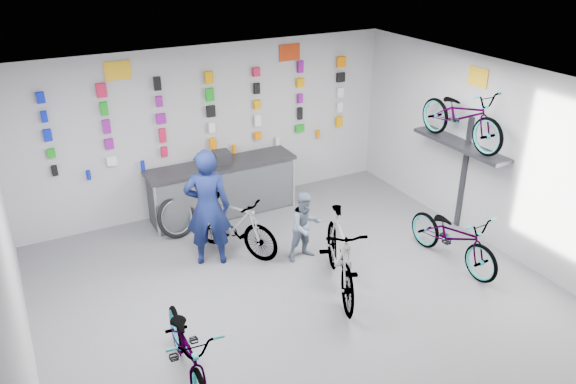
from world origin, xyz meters
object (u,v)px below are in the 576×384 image
bike_left (188,349)px  bike_right (453,236)px  clerk (208,208)px  bike_service (234,225)px  customer (306,226)px  bike_center (340,254)px  counter (223,190)px

bike_left → bike_right: 4.49m
bike_left → clerk: 2.63m
bike_service → customer: customer is taller
bike_left → bike_center: bike_center is taller
counter → customer: customer is taller
counter → bike_center: bike_center is taller
clerk → counter: bearing=-97.8°
bike_left → bike_center: (2.51, 0.75, 0.12)m
bike_left → customer: bearing=39.3°
bike_left → clerk: clerk is taller
bike_right → clerk: clerk is taller
bike_right → bike_service: bearing=143.7°
bike_center → bike_left: bearing=-141.2°
bike_left → bike_right: size_ratio=1.00×
counter → bike_left: size_ratio=1.53×
bike_right → counter: bearing=124.9°
bike_center → clerk: bearing=153.5°
counter → bike_left: bearing=-117.2°
bike_left → bike_center: bearing=21.3°
bike_right → clerk: size_ratio=0.94×
bike_right → bike_service: 3.44m
bike_service → clerk: size_ratio=0.88×
counter → clerk: clerk is taller
bike_center → bike_right: bearing=15.9°
clerk → customer: size_ratio=1.66×
counter → bike_service: counter is taller
bike_left → customer: customer is taller
bike_left → bike_right: bike_right is taller
bike_left → counter: bearing=67.5°
bike_service → bike_right: bearing=-64.0°
bike_center → customer: bearing=112.8°
counter → bike_center: bearing=-79.0°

